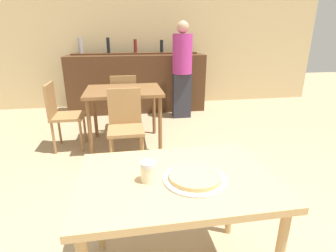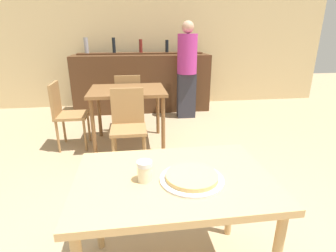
% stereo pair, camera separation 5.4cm
% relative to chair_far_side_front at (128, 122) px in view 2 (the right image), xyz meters
% --- Properties ---
extents(wall_back, '(8.00, 0.05, 2.80)m').
position_rel_chair_far_side_front_xyz_m(wall_back, '(0.27, 2.76, 0.89)').
color(wall_back, '#D1B784').
rests_on(wall_back, ground_plane).
extents(dining_table_near, '(1.08, 0.75, 0.73)m').
position_rel_chair_far_side_front_xyz_m(dining_table_near, '(0.27, -1.63, 0.13)').
color(dining_table_near, tan).
rests_on(dining_table_near, ground_plane).
extents(dining_table_far, '(0.99, 0.80, 0.78)m').
position_rel_chair_far_side_front_xyz_m(dining_table_far, '(0.00, 0.57, 0.17)').
color(dining_table_far, brown).
rests_on(dining_table_far, ground_plane).
extents(bar_counter, '(2.60, 0.56, 1.08)m').
position_rel_chair_far_side_front_xyz_m(bar_counter, '(0.27, 2.25, 0.03)').
color(bar_counter, '#4C2D19').
rests_on(bar_counter, ground_plane).
extents(bar_back_shelf, '(2.39, 0.24, 0.35)m').
position_rel_chair_far_side_front_xyz_m(bar_back_shelf, '(0.26, 2.39, 0.63)').
color(bar_back_shelf, '#4C2D19').
rests_on(bar_back_shelf, bar_counter).
extents(chair_far_side_front, '(0.40, 0.40, 0.88)m').
position_rel_chair_far_side_front_xyz_m(chair_far_side_front, '(0.00, 0.00, 0.00)').
color(chair_far_side_front, olive).
rests_on(chair_far_side_front, ground_plane).
extents(chair_far_side_back, '(0.40, 0.40, 0.88)m').
position_rel_chair_far_side_front_xyz_m(chair_far_side_back, '(0.00, 1.14, 0.00)').
color(chair_far_side_back, olive).
rests_on(chair_far_side_back, ground_plane).
extents(chair_far_side_left, '(0.40, 0.40, 0.88)m').
position_rel_chair_far_side_front_xyz_m(chair_far_side_left, '(-0.82, 0.57, 0.00)').
color(chair_far_side_left, olive).
rests_on(chair_far_side_left, ground_plane).
extents(pizza_tray, '(0.35, 0.35, 0.04)m').
position_rel_chair_far_side_front_xyz_m(pizza_tray, '(0.36, -1.68, 0.23)').
color(pizza_tray, silver).
rests_on(pizza_tray, dining_table_near).
extents(cheese_shaker, '(0.08, 0.08, 0.11)m').
position_rel_chair_far_side_front_xyz_m(cheese_shaker, '(0.11, -1.65, 0.27)').
color(cheese_shaker, beige).
rests_on(cheese_shaker, dining_table_near).
extents(person_standing, '(0.34, 0.34, 1.67)m').
position_rel_chair_far_side_front_xyz_m(person_standing, '(1.03, 1.67, 0.39)').
color(person_standing, '#2D2D38').
rests_on(person_standing, ground_plane).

